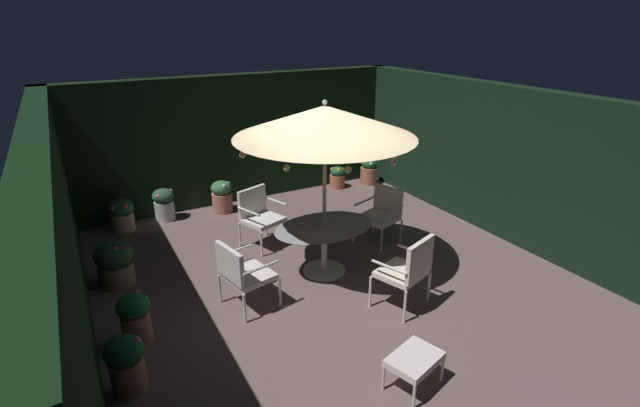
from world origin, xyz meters
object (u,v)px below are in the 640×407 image
patio_chair_north (408,268)px  potted_plant_right_near (369,171)px  patio_umbrella (325,122)px  potted_plant_front_corner (135,316)px  potted_plant_back_right (164,204)px  patio_dining_table (324,237)px  potted_plant_left_near (115,262)px  patio_chair_east (259,213)px  ottoman_footrest (414,360)px  potted_plant_left_far (222,196)px  potted_plant_back_center (126,362)px  potted_plant_back_left (337,177)px  patio_chair_southeast (242,271)px  patio_chair_northeast (382,211)px  potted_plant_right_far (122,214)px

patio_chair_north → potted_plant_right_near: size_ratio=1.68×
patio_umbrella → potted_plant_front_corner: (-2.74, -0.34, -1.95)m
patio_chair_north → potted_plant_back_right: 5.02m
patio_dining_table → potted_plant_left_near: 3.03m
patio_chair_east → ottoman_footrest: size_ratio=1.48×
potted_plant_left_far → patio_chair_north: bearing=-76.0°
ottoman_footrest → potted_plant_back_center: potted_plant_back_center is taller
potted_plant_back_left → potted_plant_front_corner: 5.96m
patio_umbrella → ottoman_footrest: size_ratio=3.95×
potted_plant_right_near → ottoman_footrest: bearing=-120.3°
ottoman_footrest → patio_chair_southeast: bearing=115.3°
patio_chair_northeast → potted_plant_back_right: bearing=138.4°
patio_dining_table → potted_plant_back_right: (-1.69, 3.16, -0.25)m
patio_chair_east → patio_chair_southeast: bearing=-118.7°
potted_plant_left_near → potted_plant_front_corner: 1.49m
potted_plant_left_near → potted_plant_back_left: size_ratio=1.34×
patio_umbrella → potted_plant_right_near: patio_umbrella is taller
potted_plant_left_far → potted_plant_left_near: size_ratio=0.97×
potted_plant_back_right → potted_plant_right_near: 4.57m
patio_chair_north → potted_plant_left_near: patio_chair_north is taller
potted_plant_back_right → potted_plant_front_corner: bearing=-106.7°
ottoman_footrest → potted_plant_right_far: (-2.10, 5.55, -0.01)m
potted_plant_right_far → patio_chair_southeast: bearing=-72.4°
potted_plant_right_far → potted_plant_front_corner: (-0.29, -3.37, 0.02)m
potted_plant_back_right → potted_plant_left_near: potted_plant_left_near is taller
patio_chair_east → potted_plant_front_corner: patio_chair_east is taller
patio_dining_table → potted_plant_right_near: 4.16m
potted_plant_left_near → potted_plant_back_center: size_ratio=1.06×
patio_chair_north → potted_plant_front_corner: bearing=162.5°
patio_umbrella → potted_plant_right_near: bearing=46.3°
patio_umbrella → patio_chair_north: bearing=-70.6°
patio_chair_southeast → potted_plant_back_left: (3.50, 3.44, -0.30)m
patio_umbrella → potted_plant_back_right: (-1.69, 3.16, -1.96)m
potted_plant_left_near → patio_chair_northeast: bearing=-9.6°
patio_dining_table → potted_plant_left_far: patio_dining_table is taller
potted_plant_back_right → potted_plant_back_left: size_ratio=1.26×
patio_chair_east → potted_plant_left_far: (-0.12, 1.67, -0.24)m
potted_plant_left_far → potted_plant_right_near: (3.48, -0.01, -0.02)m
potted_plant_back_center → patio_chair_east: bearing=45.2°
patio_chair_north → ottoman_footrest: bearing=-125.7°
patio_umbrella → patio_chair_northeast: (1.36, 0.44, -1.75)m
potted_plant_right_near → potted_plant_left_near: bearing=-161.8°
ottoman_footrest → potted_plant_front_corner: (-2.39, 2.17, 0.01)m
patio_chair_north → patio_chair_east: 2.87m
potted_plant_right_near → potted_plant_back_center: (-5.82, -4.13, 0.03)m
patio_chair_southeast → potted_plant_front_corner: (-1.35, -0.04, -0.21)m
patio_dining_table → potted_plant_front_corner: patio_dining_table is taller
potted_plant_back_center → potted_plant_back_left: bearing=40.1°
patio_chair_northeast → potted_plant_back_center: (-4.31, -1.57, -0.21)m
potted_plant_left_far → potted_plant_front_corner: 3.98m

